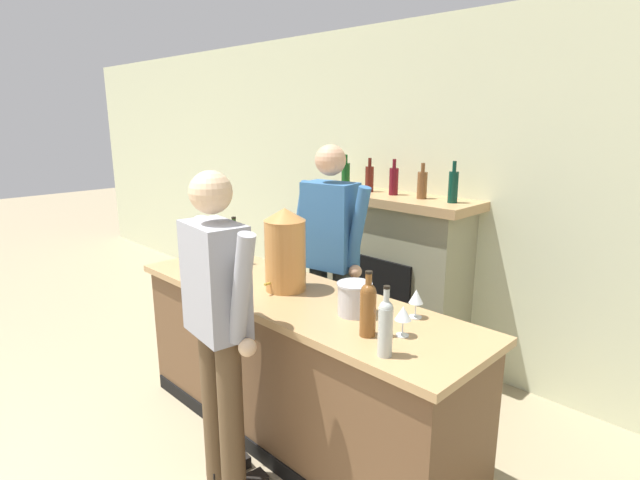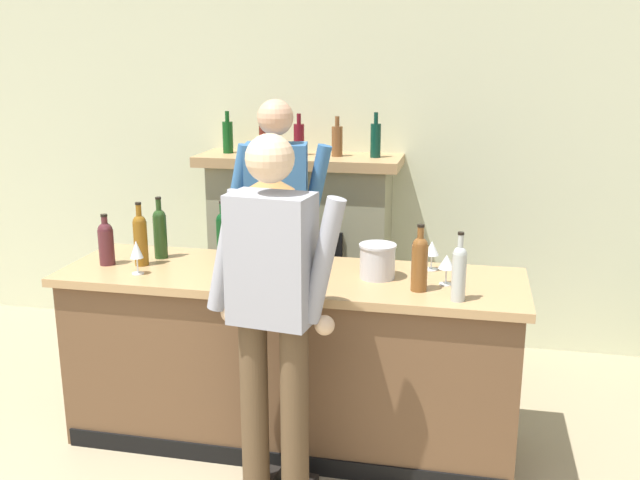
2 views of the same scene
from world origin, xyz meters
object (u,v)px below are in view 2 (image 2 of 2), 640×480
(wine_bottle_rose_blush, at_px, (459,271))
(wine_bottle_riesling_slim, at_px, (140,238))
(wine_bottle_chardonnay_pale, at_px, (420,261))
(wine_glass_by_dispenser, at_px, (136,251))
(ice_bucket_steel, at_px, (377,261))
(wine_glass_back_row, at_px, (447,263))
(person_bartender, at_px, (277,236))
(wine_bottle_merlot_tall, at_px, (106,242))
(wine_glass_near_bucket, at_px, (432,250))
(copper_dispenser, at_px, (271,223))
(wine_bottle_burgundy_dark, at_px, (160,231))
(fireplace_stone, at_px, (301,249))
(person_customer, at_px, (273,311))
(wine_bottle_port_short, at_px, (223,234))

(wine_bottle_rose_blush, distance_m, wine_bottle_riesling_slim, 1.71)
(wine_bottle_chardonnay_pale, distance_m, wine_glass_by_dispenser, 1.46)
(ice_bucket_steel, bearing_deg, wine_glass_back_row, -7.02)
(person_bartender, distance_m, wine_bottle_merlot_tall, 0.99)
(person_bartender, relative_size, wine_glass_near_bucket, 11.56)
(ice_bucket_steel, height_order, wine_glass_by_dispenser, wine_glass_by_dispenser)
(person_bartender, relative_size, wine_bottle_chardonnay_pale, 5.53)
(copper_dispenser, height_order, wine_bottle_burgundy_dark, copper_dispenser)
(ice_bucket_steel, relative_size, wine_bottle_chardonnay_pale, 0.58)
(fireplace_stone, distance_m, person_customer, 1.98)
(wine_bottle_chardonnay_pale, bearing_deg, ice_bucket_steel, 144.62)
(wine_bottle_chardonnay_pale, bearing_deg, wine_glass_near_bucket, 83.80)
(person_customer, distance_m, wine_bottle_rose_blush, 0.88)
(person_customer, height_order, wine_glass_back_row, person_customer)
(ice_bucket_steel, bearing_deg, person_bartender, 142.90)
(wine_bottle_riesling_slim, height_order, wine_bottle_merlot_tall, wine_bottle_riesling_slim)
(person_bartender, height_order, wine_bottle_merlot_tall, person_bartender)
(person_customer, xyz_separation_m, wine_bottle_port_short, (-0.50, 0.76, 0.14))
(wine_bottle_riesling_slim, bearing_deg, wine_bottle_rose_blush, -7.49)
(fireplace_stone, relative_size, wine_glass_by_dispenser, 9.43)
(wine_bottle_riesling_slim, xyz_separation_m, wine_bottle_port_short, (0.40, 0.19, -0.01))
(wine_bottle_burgundy_dark, height_order, wine_glass_by_dispenser, wine_bottle_burgundy_dark)
(person_bartender, relative_size, wine_bottle_rose_blush, 5.54)
(copper_dispenser, distance_m, wine_bottle_rose_blush, 1.02)
(wine_bottle_port_short, xyz_separation_m, wine_glass_near_bucket, (1.14, 0.05, -0.04))
(copper_dispenser, distance_m, wine_glass_back_row, 0.93)
(wine_bottle_rose_blush, xyz_separation_m, wine_glass_by_dispenser, (-1.65, 0.07, -0.02))
(wine_glass_near_bucket, bearing_deg, person_customer, -128.59)
(wine_bottle_chardonnay_pale, relative_size, wine_bottle_riesling_slim, 0.95)
(fireplace_stone, height_order, wine_glass_near_bucket, fireplace_stone)
(wine_bottle_rose_blush, relative_size, wine_bottle_port_short, 0.99)
(fireplace_stone, height_order, copper_dispenser, fireplace_stone)
(wine_bottle_rose_blush, bearing_deg, person_customer, -156.52)
(person_customer, bearing_deg, wine_glass_near_bucket, 51.41)
(wine_bottle_chardonnay_pale, height_order, wine_bottle_riesling_slim, wine_bottle_riesling_slim)
(fireplace_stone, relative_size, wine_bottle_chardonnay_pale, 5.13)
(person_customer, relative_size, wine_bottle_merlot_tall, 6.27)
(person_bartender, xyz_separation_m, wine_bottle_rose_blush, (1.09, -0.78, 0.09))
(wine_bottle_port_short, bearing_deg, wine_bottle_rose_blush, -17.63)
(ice_bucket_steel, xyz_separation_m, wine_bottle_merlot_tall, (-1.47, -0.07, 0.04))
(wine_bottle_riesling_slim, distance_m, wine_glass_by_dispenser, 0.17)
(person_bartender, relative_size, wine_bottle_burgundy_dark, 5.24)
(wine_bottle_rose_blush, height_order, wine_bottle_chardonnay_pale, same)
(wine_bottle_chardonnay_pale, bearing_deg, wine_bottle_burgundy_dark, 169.60)
(ice_bucket_steel, xyz_separation_m, wine_glass_back_row, (0.35, -0.04, 0.02))
(wine_bottle_rose_blush, bearing_deg, wine_glass_by_dispenser, 177.67)
(wine_bottle_chardonnay_pale, xyz_separation_m, wine_glass_by_dispenser, (-1.46, -0.04, -0.02))
(wine_bottle_rose_blush, bearing_deg, fireplace_stone, 125.69)
(fireplace_stone, relative_size, ice_bucket_steel, 8.84)
(wine_bottle_riesling_slim, bearing_deg, wine_glass_by_dispenser, -71.69)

